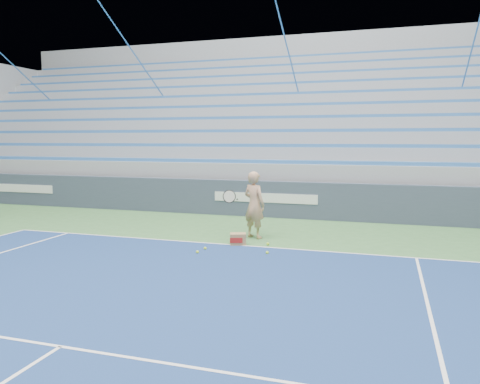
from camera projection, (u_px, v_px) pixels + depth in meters
name	position (u px, v px, depth m)	size (l,w,h in m)	color
sponsor_barrier	(266.00, 199.00, 14.26)	(30.00, 0.32, 1.10)	#374255
bleachers	(300.00, 139.00, 19.48)	(31.00, 9.15, 7.30)	#979AA0
tennis_player	(254.00, 205.00, 11.17)	(0.95, 0.91, 1.60)	tan
ball_box	(238.00, 239.00, 10.49)	(0.42, 0.37, 0.26)	#967649
tennis_ball_0	(205.00, 248.00, 10.03)	(0.07, 0.07, 0.07)	#C4EC30
tennis_ball_1	(197.00, 252.00, 9.70)	(0.07, 0.07, 0.07)	#C4EC30
tennis_ball_2	(268.00, 244.00, 10.46)	(0.07, 0.07, 0.07)	#C4EC30
tennis_ball_3	(267.00, 253.00, 9.65)	(0.07, 0.07, 0.07)	#C4EC30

